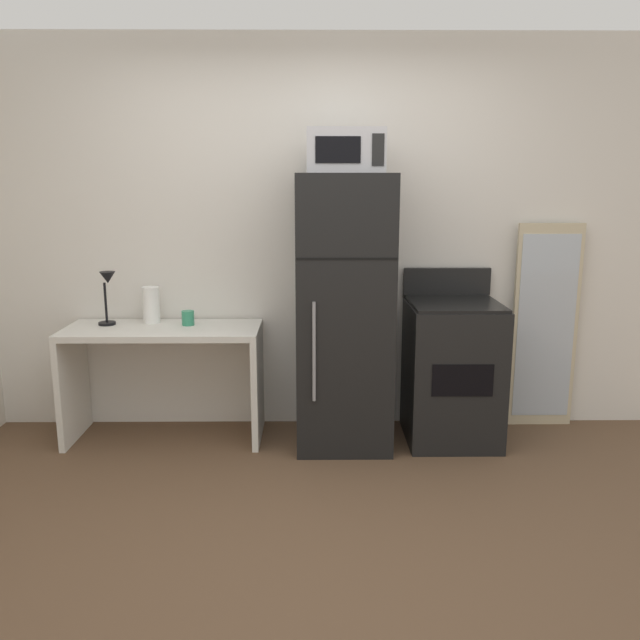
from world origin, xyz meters
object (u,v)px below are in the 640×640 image
Objects in this scene: coffee_mug at (188,318)px; paper_towel_roll at (151,305)px; leaning_mirror at (545,327)px; microwave at (345,151)px; desk_lamp at (107,289)px; desk at (164,360)px; oven_range at (452,371)px; refrigerator at (344,312)px.

paper_towel_roll reaches higher than coffee_mug.
leaning_mirror is at bearing 1.64° from paper_towel_roll.
coffee_mug is 1.47m from microwave.
coffee_mug is (0.51, -0.00, -0.19)m from desk_lamp.
leaning_mirror is (2.55, 0.22, 0.17)m from desk.
microwave is at bearing -176.50° from oven_range.
leaning_mirror reaches higher than oven_range.
microwave is 0.33× the size of leaning_mirror.
coffee_mug is 0.28m from paper_towel_roll.
paper_towel_roll is 2.02m from oven_range.
coffee_mug is 0.07× the size of leaning_mirror.
microwave is 1.82m from leaning_mirror.
refrigerator is at bearing -7.01° from coffee_mug.
oven_range is 0.79× the size of leaning_mirror.
refrigerator is (1.01, -0.12, 0.06)m from coffee_mug.
desk_lamp is at bearing -164.01° from paper_towel_roll.
leaning_mirror reaches higher than desk.
oven_range is (0.71, 0.04, -1.38)m from microwave.
coffee_mug is (0.16, 0.07, 0.27)m from desk.
desk_lamp is 1.75m from microwave.
microwave is (1.01, -0.15, 1.05)m from coffee_mug.
leaning_mirror is at bearing 3.65° from coffee_mug.
desk is 0.38m from paper_towel_roll.
paper_towel_roll is at bearing 15.99° from desk_lamp.
refrigerator is 1.42m from leaning_mirror.
desk is 0.73× the size of refrigerator.
refrigerator reaches higher than coffee_mug.
desk_lamp is 0.21× the size of refrigerator.
oven_range is at bearing -1.09° from desk.
desk_lamp is 0.25× the size of leaning_mirror.
oven_range is (1.72, -0.10, -0.33)m from coffee_mug.
microwave is at bearing -167.85° from leaning_mirror.
desk_lamp is (-0.36, 0.07, 0.46)m from desk.
microwave is (1.52, -0.15, 0.86)m from desk_lamp.
coffee_mug is at bearing 176.59° from oven_range.
desk is 0.32m from coffee_mug.
microwave is (1.27, -0.22, 0.98)m from paper_towel_roll.
oven_range reaches higher than desk.
desk_lamp reaches higher than oven_range.
microwave is 0.42× the size of oven_range.
leaning_mirror is (2.91, 0.15, -0.29)m from desk_lamp.
microwave reaches higher than desk.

